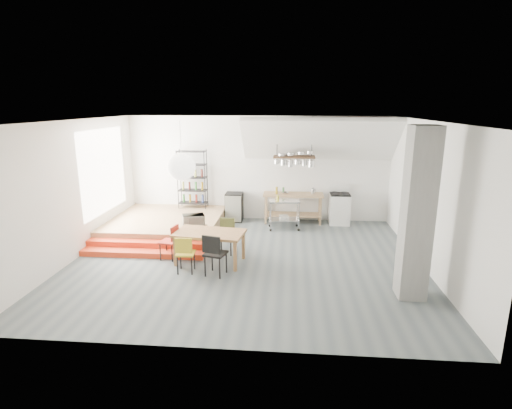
# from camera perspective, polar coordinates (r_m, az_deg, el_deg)

# --- Properties ---
(floor) EXTENTS (8.00, 8.00, 0.00)m
(floor) POSITION_cam_1_polar(r_m,az_deg,el_deg) (9.42, -1.47, -7.93)
(floor) COLOR #50595C
(floor) RESTS_ON ground
(wall_back) EXTENTS (8.00, 0.04, 3.20)m
(wall_back) POSITION_cam_1_polar(r_m,az_deg,el_deg) (12.37, 0.28, 5.14)
(wall_back) COLOR silver
(wall_back) RESTS_ON ground
(wall_left) EXTENTS (0.04, 7.00, 3.20)m
(wall_left) POSITION_cam_1_polar(r_m,az_deg,el_deg) (10.19, -24.50, 1.88)
(wall_left) COLOR silver
(wall_left) RESTS_ON ground
(wall_right) EXTENTS (0.04, 7.00, 3.20)m
(wall_right) POSITION_cam_1_polar(r_m,az_deg,el_deg) (9.39, 23.53, 1.02)
(wall_right) COLOR silver
(wall_right) RESTS_ON ground
(ceiling) EXTENTS (8.00, 7.00, 0.02)m
(ceiling) POSITION_cam_1_polar(r_m,az_deg,el_deg) (8.73, -1.60, 11.90)
(ceiling) COLOR white
(ceiling) RESTS_ON wall_back
(slope_ceiling) EXTENTS (4.40, 1.44, 1.32)m
(slope_ceiling) POSITION_cam_1_polar(r_m,az_deg,el_deg) (11.64, 9.02, 9.11)
(slope_ceiling) COLOR white
(slope_ceiling) RESTS_ON wall_back
(window_pane) EXTENTS (0.02, 2.50, 2.20)m
(window_pane) POSITION_cam_1_polar(r_m,az_deg,el_deg) (11.45, -20.91, 4.49)
(window_pane) COLOR white
(window_pane) RESTS_ON wall_left
(platform) EXTENTS (3.00, 3.00, 0.40)m
(platform) POSITION_cam_1_polar(r_m,az_deg,el_deg) (11.72, -12.63, -2.76)
(platform) COLOR #9F774F
(platform) RESTS_ON ground
(step_lower) EXTENTS (3.00, 0.35, 0.13)m
(step_lower) POSITION_cam_1_polar(r_m,az_deg,el_deg) (10.02, -15.90, -6.71)
(step_lower) COLOR red
(step_lower) RESTS_ON ground
(step_upper) EXTENTS (3.00, 0.35, 0.27)m
(step_upper) POSITION_cam_1_polar(r_m,az_deg,el_deg) (10.30, -15.24, -5.69)
(step_upper) COLOR red
(step_upper) RESTS_ON ground
(concrete_column) EXTENTS (0.50, 0.50, 3.20)m
(concrete_column) POSITION_cam_1_polar(r_m,az_deg,el_deg) (7.79, 22.04, -1.37)
(concrete_column) COLOR gray
(concrete_column) RESTS_ON ground
(kitchen_counter) EXTENTS (1.80, 0.60, 0.91)m
(kitchen_counter) POSITION_cam_1_polar(r_m,az_deg,el_deg) (12.18, 5.31, 0.26)
(kitchen_counter) COLOR #9F774F
(kitchen_counter) RESTS_ON ground
(stove) EXTENTS (0.60, 0.60, 1.18)m
(stove) POSITION_cam_1_polar(r_m,az_deg,el_deg) (12.31, 11.82, -0.53)
(stove) COLOR white
(stove) RESTS_ON ground
(pot_rack) EXTENTS (1.20, 0.50, 1.43)m
(pot_rack) POSITION_cam_1_polar(r_m,az_deg,el_deg) (11.70, 5.60, 6.42)
(pot_rack) COLOR #3C2418
(pot_rack) RESTS_ON ceiling
(wire_shelving) EXTENTS (0.88, 0.38, 1.80)m
(wire_shelving) POSITION_cam_1_polar(r_m,az_deg,el_deg) (12.44, -9.07, 3.74)
(wire_shelving) COLOR black
(wire_shelving) RESTS_ON platform
(microwave_shelf) EXTENTS (0.60, 0.40, 0.16)m
(microwave_shelf) POSITION_cam_1_polar(r_m,az_deg,el_deg) (10.17, -8.89, -3.14)
(microwave_shelf) COLOR #9F774F
(microwave_shelf) RESTS_ON platform
(paper_lantern) EXTENTS (0.60, 0.60, 0.60)m
(paper_lantern) POSITION_cam_1_polar(r_m,az_deg,el_deg) (8.98, -10.56, 5.31)
(paper_lantern) COLOR white
(paper_lantern) RESTS_ON ceiling
(dining_table) EXTENTS (1.64, 1.06, 0.73)m
(dining_table) POSITION_cam_1_polar(r_m,az_deg,el_deg) (9.13, -6.63, -4.39)
(dining_table) COLOR brown
(dining_table) RESTS_ON ground
(chair_mustard) EXTENTS (0.40, 0.40, 0.83)m
(chair_mustard) POSITION_cam_1_polar(r_m,az_deg,el_deg) (8.68, -10.13, -6.62)
(chair_mustard) COLOR gold
(chair_mustard) RESTS_ON ground
(chair_black) EXTENTS (0.52, 0.52, 0.93)m
(chair_black) POSITION_cam_1_polar(r_m,az_deg,el_deg) (8.44, -6.04, -6.68)
(chair_black) COLOR black
(chair_black) RESTS_ON ground
(chair_olive) EXTENTS (0.42, 0.42, 0.85)m
(chair_olive) POSITION_cam_1_polar(r_m,az_deg,el_deg) (9.75, -4.24, -4.03)
(chair_olive) COLOR #535C2B
(chair_olive) RESTS_ON ground
(chair_red) EXTENTS (0.44, 0.44, 0.82)m
(chair_red) POSITION_cam_1_polar(r_m,az_deg,el_deg) (9.52, -12.02, -4.86)
(chair_red) COLOR red
(chair_red) RESTS_ON ground
(rolling_cart) EXTENTS (0.92, 0.58, 0.86)m
(rolling_cart) POSITION_cam_1_polar(r_m,az_deg,el_deg) (11.54, 4.06, -0.86)
(rolling_cart) COLOR silver
(rolling_cart) RESTS_ON ground
(mini_fridge) EXTENTS (0.52, 0.52, 0.88)m
(mini_fridge) POSITION_cam_1_polar(r_m,az_deg,el_deg) (12.39, -3.13, -0.34)
(mini_fridge) COLOR black
(mini_fridge) RESTS_ON ground
(microwave) EXTENTS (0.62, 0.52, 0.29)m
(microwave) POSITION_cam_1_polar(r_m,az_deg,el_deg) (10.13, -8.92, -2.25)
(microwave) COLOR beige
(microwave) RESTS_ON microwave_shelf
(bowl) EXTENTS (0.27, 0.27, 0.05)m
(bowl) POSITION_cam_1_polar(r_m,az_deg,el_deg) (12.06, 4.18, 1.66)
(bowl) COLOR silver
(bowl) RESTS_ON kitchen_counter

